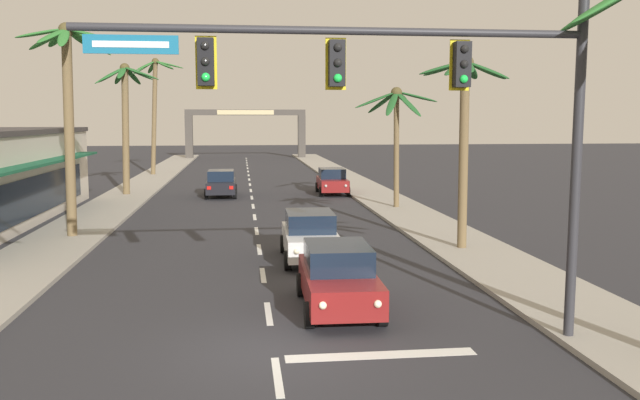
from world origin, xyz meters
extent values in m
plane|color=#2D2D33|center=(0.00, 0.00, 0.00)|extent=(220.00, 220.00, 0.00)
cube|color=#9E998E|center=(7.80, 20.00, 0.07)|extent=(3.20, 110.00, 0.14)
cube|color=#9E998E|center=(-7.80, 20.00, 0.07)|extent=(3.20, 110.00, 0.14)
cube|color=silver|center=(0.00, -1.49, 0.00)|extent=(0.16, 2.00, 0.01)
cube|color=silver|center=(0.00, 2.63, 0.00)|extent=(0.16, 2.00, 0.01)
cube|color=silver|center=(0.00, 6.76, 0.00)|extent=(0.16, 2.00, 0.01)
cube|color=silver|center=(0.00, 10.89, 0.00)|extent=(0.16, 2.00, 0.01)
cube|color=silver|center=(0.00, 15.01, 0.00)|extent=(0.16, 2.00, 0.01)
cube|color=silver|center=(0.00, 19.14, 0.00)|extent=(0.16, 2.00, 0.01)
cube|color=silver|center=(0.00, 23.27, 0.00)|extent=(0.16, 2.00, 0.01)
cube|color=silver|center=(0.00, 27.39, 0.00)|extent=(0.16, 2.00, 0.01)
cube|color=silver|center=(0.00, 31.52, 0.00)|extent=(0.16, 2.00, 0.01)
cube|color=silver|center=(0.00, 35.65, 0.00)|extent=(0.16, 2.00, 0.01)
cube|color=silver|center=(0.00, 39.77, 0.00)|extent=(0.16, 2.00, 0.01)
cube|color=silver|center=(0.00, 43.90, 0.00)|extent=(0.16, 2.00, 0.01)
cube|color=silver|center=(0.00, 48.03, 0.00)|extent=(0.16, 2.00, 0.01)
cube|color=silver|center=(0.00, 52.15, 0.00)|extent=(0.16, 2.00, 0.01)
cube|color=silver|center=(0.00, 56.28, 0.00)|extent=(0.16, 2.00, 0.01)
cube|color=silver|center=(0.00, 60.41, 0.00)|extent=(0.16, 2.00, 0.01)
cube|color=silver|center=(0.00, 64.53, 0.00)|extent=(0.16, 2.00, 0.01)
cube|color=silver|center=(0.00, 68.66, 0.00)|extent=(0.16, 2.00, 0.01)
cube|color=silver|center=(2.20, -0.60, 0.00)|extent=(4.00, 0.44, 0.01)
cylinder|color=#2D2D33|center=(6.50, -0.22, 3.70)|extent=(0.22, 0.22, 7.39)
cylinder|color=#2D2D33|center=(1.31, -0.22, 6.62)|extent=(10.38, 0.16, 0.16)
cube|color=black|center=(3.90, -0.24, 5.98)|extent=(0.32, 0.26, 0.92)
sphere|color=black|center=(3.90, -0.38, 6.28)|extent=(0.17, 0.17, 0.17)
sphere|color=black|center=(3.90, -0.38, 5.98)|extent=(0.17, 0.17, 0.17)
sphere|color=#1EE54C|center=(3.90, -0.38, 5.68)|extent=(0.17, 0.17, 0.17)
cube|color=yellow|center=(3.90, -0.08, 5.98)|extent=(0.42, 0.03, 1.04)
cube|color=black|center=(1.31, -0.24, 5.98)|extent=(0.32, 0.26, 0.92)
sphere|color=black|center=(1.31, -0.38, 6.28)|extent=(0.17, 0.17, 0.17)
sphere|color=black|center=(1.31, -0.38, 5.98)|extent=(0.17, 0.17, 0.17)
sphere|color=#1EE54C|center=(1.31, -0.38, 5.68)|extent=(0.17, 0.17, 0.17)
cube|color=yellow|center=(1.31, -0.08, 5.98)|extent=(0.42, 0.03, 1.04)
cube|color=black|center=(-1.29, -0.24, 5.98)|extent=(0.32, 0.26, 0.92)
sphere|color=black|center=(-1.29, -0.38, 6.28)|extent=(0.17, 0.17, 0.17)
sphere|color=black|center=(-1.29, -0.38, 5.98)|extent=(0.17, 0.17, 0.17)
sphere|color=#1EE54C|center=(-1.29, -0.38, 5.68)|extent=(0.17, 0.17, 0.17)
cube|color=yellow|center=(-1.29, -0.08, 5.98)|extent=(0.42, 0.03, 1.04)
cube|color=#196B93|center=(-2.71, -0.22, 6.30)|extent=(1.80, 0.05, 0.36)
cube|color=white|center=(-2.71, -0.25, 6.30)|extent=(1.44, 0.01, 0.12)
cube|color=maroon|center=(1.80, 2.73, 0.68)|extent=(1.86, 4.34, 0.72)
cube|color=black|center=(1.80, 2.88, 1.36)|extent=(1.65, 2.24, 0.64)
cylinder|color=black|center=(2.63, 1.30, 0.32)|extent=(0.23, 0.64, 0.64)
cylinder|color=black|center=(0.90, 1.33, 0.32)|extent=(0.23, 0.64, 0.64)
cylinder|color=black|center=(2.69, 4.13, 0.32)|extent=(0.23, 0.64, 0.64)
cylinder|color=black|center=(0.97, 4.17, 0.32)|extent=(0.23, 0.64, 0.64)
sphere|color=#F9EFC6|center=(2.37, 0.55, 0.76)|extent=(0.18, 0.18, 0.18)
sphere|color=#F9EFC6|center=(1.13, 0.58, 0.76)|extent=(0.18, 0.18, 0.18)
cube|color=red|center=(2.51, 4.88, 0.78)|extent=(0.24, 0.07, 0.20)
cube|color=red|center=(1.19, 4.91, 0.78)|extent=(0.24, 0.07, 0.20)
cube|color=silver|center=(1.71, 8.77, 0.68)|extent=(1.83, 4.33, 0.72)
cube|color=black|center=(1.71, 8.92, 1.36)|extent=(1.64, 2.23, 0.64)
cylinder|color=black|center=(2.55, 7.34, 0.32)|extent=(0.23, 0.64, 0.64)
cylinder|color=black|center=(0.82, 7.37, 0.32)|extent=(0.23, 0.64, 0.64)
cylinder|color=black|center=(2.59, 10.18, 0.32)|extent=(0.23, 0.64, 0.64)
cylinder|color=black|center=(0.87, 10.21, 0.32)|extent=(0.23, 0.64, 0.64)
sphere|color=#F9EFC6|center=(2.29, 6.59, 0.76)|extent=(0.18, 0.18, 0.18)
sphere|color=#F9EFC6|center=(1.05, 6.61, 0.76)|extent=(0.18, 0.18, 0.18)
cube|color=red|center=(2.40, 10.92, 0.78)|extent=(0.24, 0.06, 0.20)
cube|color=red|center=(1.08, 10.94, 0.78)|extent=(0.24, 0.06, 0.20)
cube|color=black|center=(-1.90, 28.22, 0.68)|extent=(1.77, 4.30, 0.72)
cube|color=black|center=(-1.90, 28.07, 1.36)|extent=(1.61, 2.20, 0.64)
cylinder|color=black|center=(-2.75, 29.64, 0.32)|extent=(0.22, 0.64, 0.64)
cylinder|color=black|center=(-1.03, 29.64, 0.32)|extent=(0.22, 0.64, 0.64)
cylinder|color=black|center=(-2.76, 26.80, 0.32)|extent=(0.22, 0.64, 0.64)
cylinder|color=black|center=(-1.04, 26.80, 0.32)|extent=(0.22, 0.64, 0.64)
sphere|color=#B2B2AD|center=(-2.51, 30.39, 0.76)|extent=(0.18, 0.18, 0.18)
sphere|color=#B2B2AD|center=(-1.27, 30.39, 0.76)|extent=(0.18, 0.18, 0.18)
cube|color=red|center=(-2.56, 26.06, 0.78)|extent=(0.24, 0.06, 0.20)
cube|color=red|center=(-1.24, 26.06, 0.78)|extent=(0.24, 0.06, 0.20)
cube|color=maroon|center=(5.24, 28.70, 0.68)|extent=(1.91, 4.36, 0.72)
cube|color=black|center=(5.25, 28.85, 1.36)|extent=(1.68, 2.25, 0.64)
cylinder|color=black|center=(6.06, 27.25, 0.32)|extent=(0.24, 0.65, 0.64)
cylinder|color=black|center=(4.33, 27.31, 0.32)|extent=(0.24, 0.65, 0.64)
cylinder|color=black|center=(6.16, 30.09, 0.32)|extent=(0.24, 0.65, 0.64)
cylinder|color=black|center=(4.43, 30.15, 0.32)|extent=(0.24, 0.65, 0.64)
sphere|color=#B2B2AD|center=(5.79, 26.51, 0.76)|extent=(0.18, 0.18, 0.18)
sphere|color=#B2B2AD|center=(4.55, 26.56, 0.76)|extent=(0.18, 0.18, 0.18)
cube|color=red|center=(5.98, 30.84, 0.78)|extent=(0.24, 0.07, 0.20)
cube|color=red|center=(4.66, 30.88, 0.78)|extent=(0.24, 0.07, 0.20)
cylinder|color=brown|center=(-7.47, 14.01, 4.15)|extent=(0.53, 0.39, 8.31)
ellipsoid|color=#2D702D|center=(-6.59, 14.16, 7.92)|extent=(1.78, 0.72, 1.10)
ellipsoid|color=#2D702D|center=(-6.65, 14.48, 8.05)|extent=(1.77, 1.32, 0.85)
ellipsoid|color=#2D702D|center=(-7.09, 14.87, 8.11)|extent=(1.02, 1.90, 0.72)
ellipsoid|color=#2D702D|center=(-7.94, 14.76, 8.12)|extent=(1.42, 1.77, 0.69)
ellipsoid|color=#2D702D|center=(-8.22, 14.35, 8.02)|extent=(1.84, 1.07, 0.89)
ellipsoid|color=#2D702D|center=(-8.33, 13.84, 8.20)|extent=(1.95, 0.74, 0.55)
ellipsoid|color=#2D702D|center=(-7.73, 13.18, 8.04)|extent=(1.03, 1.86, 0.86)
ellipsoid|color=#2D702D|center=(-7.30, 13.15, 7.97)|extent=(0.61, 1.82, 0.99)
ellipsoid|color=#2D702D|center=(-6.60, 13.53, 8.18)|extent=(1.85, 1.31, 0.58)
sphere|color=#4C4223|center=(-7.41, 14.01, 8.35)|extent=(0.60, 0.60, 0.60)
cylinder|color=brown|center=(-7.81, 29.13, 3.98)|extent=(0.59, 0.42, 7.97)
ellipsoid|color=#236028|center=(-6.72, 29.34, 7.70)|extent=(2.14, 0.83, 0.86)
ellipsoid|color=#236028|center=(-6.96, 29.83, 7.73)|extent=(1.83, 1.73, 0.81)
ellipsoid|color=#236028|center=(-7.41, 30.05, 7.58)|extent=(1.04, 2.04, 1.09)
ellipsoid|color=#236028|center=(-8.18, 30.00, 7.59)|extent=(1.28, 1.98, 1.08)
ellipsoid|color=#236028|center=(-8.63, 29.54, 7.61)|extent=(2.03, 1.20, 1.04)
ellipsoid|color=#236028|center=(-8.56, 28.66, 7.53)|extent=(1.91, 1.31, 1.19)
ellipsoid|color=#236028|center=(-8.34, 28.35, 7.61)|extent=(1.58, 1.85, 1.05)
ellipsoid|color=#236028|center=(-7.75, 28.12, 7.66)|extent=(0.44, 2.09, 0.93)
ellipsoid|color=#236028|center=(-7.07, 28.29, 7.82)|extent=(1.64, 1.95, 0.64)
sphere|color=#4C4223|center=(-7.73, 29.13, 8.02)|extent=(0.60, 0.60, 0.60)
cylinder|color=brown|center=(-7.95, 44.25, 4.82)|extent=(0.86, 0.38, 9.64)
ellipsoid|color=#2D702D|center=(-6.54, 44.25, 9.44)|extent=(2.37, 0.40, 0.72)
ellipsoid|color=#2D702D|center=(-7.05, 45.23, 9.46)|extent=(1.66, 2.20, 0.68)
ellipsoid|color=#2D702D|center=(-8.14, 45.29, 9.28)|extent=(1.25, 2.27, 1.03)
ellipsoid|color=#2D702D|center=(-8.73, 44.12, 9.10)|extent=(2.16, 0.66, 1.38)
ellipsoid|color=#2D702D|center=(-8.36, 43.34, 9.28)|extent=(1.66, 2.10, 1.02)
ellipsoid|color=#2D702D|center=(-6.92, 43.42, 9.38)|extent=(1.90, 1.98, 0.84)
sphere|color=#4C4223|center=(-7.71, 44.25, 9.68)|extent=(0.60, 0.60, 0.60)
ellipsoid|color=#2D702D|center=(6.73, -0.91, 7.20)|extent=(1.78, 1.88, 1.20)
cylinder|color=brown|center=(7.44, 9.70, 3.41)|extent=(0.38, 0.34, 6.83)
ellipsoid|color=#1E5123|center=(8.22, 9.78, 6.62)|extent=(1.69, 0.57, 0.74)
ellipsoid|color=#1E5123|center=(7.86, 10.38, 6.66)|extent=(1.24, 1.63, 0.67)
ellipsoid|color=#1E5123|center=(7.44, 10.41, 6.45)|extent=(0.44, 1.53, 1.06)
ellipsoid|color=#1E5123|center=(6.81, 10.26, 6.71)|extent=(1.52, 1.45, 0.57)
ellipsoid|color=#1E5123|center=(6.59, 9.79, 6.70)|extent=(1.73, 0.59, 0.59)
ellipsoid|color=#1E5123|center=(6.87, 9.10, 6.64)|extent=(1.42, 1.50, 0.71)
ellipsoid|color=#1E5123|center=(7.24, 8.89, 6.67)|extent=(0.76, 1.73, 0.64)
ellipsoid|color=#1E5123|center=(8.06, 9.22, 6.59)|extent=(1.56, 1.30, 0.79)
sphere|color=#4C4223|center=(7.42, 9.70, 6.87)|extent=(0.60, 0.60, 0.60)
cylinder|color=brown|center=(7.67, 21.08, 3.11)|extent=(0.37, 0.29, 6.21)
ellipsoid|color=#1E5123|center=(8.82, 21.32, 6.05)|extent=(2.49, 0.86, 0.65)
ellipsoid|color=#1E5123|center=(8.19, 22.16, 6.05)|extent=(1.49, 2.37, 0.66)
ellipsoid|color=#1E5123|center=(7.06, 22.04, 5.76)|extent=(1.51, 2.17, 1.23)
ellipsoid|color=#1E5123|center=(6.48, 20.89, 5.88)|extent=(2.41, 0.79, 1.00)
ellipsoid|color=#1E5123|center=(7.16, 20.12, 5.67)|extent=(1.32, 2.16, 1.40)
ellipsoid|color=#1E5123|center=(8.03, 20.11, 5.65)|extent=(1.20, 2.17, 1.43)
sphere|color=#4C4223|center=(7.63, 21.08, 6.26)|extent=(0.60, 0.60, 0.60)
cube|color=#195B3D|center=(-9.55, 17.07, 2.90)|extent=(1.00, 18.94, 0.12)
cube|color=black|center=(-9.98, 17.07, 1.40)|extent=(0.06, 17.83, 1.80)
cube|color=#423D38|center=(-6.90, 68.32, 2.66)|extent=(0.90, 0.90, 5.32)
cube|color=#423D38|center=(6.90, 68.32, 2.66)|extent=(0.90, 0.90, 5.32)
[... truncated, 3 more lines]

